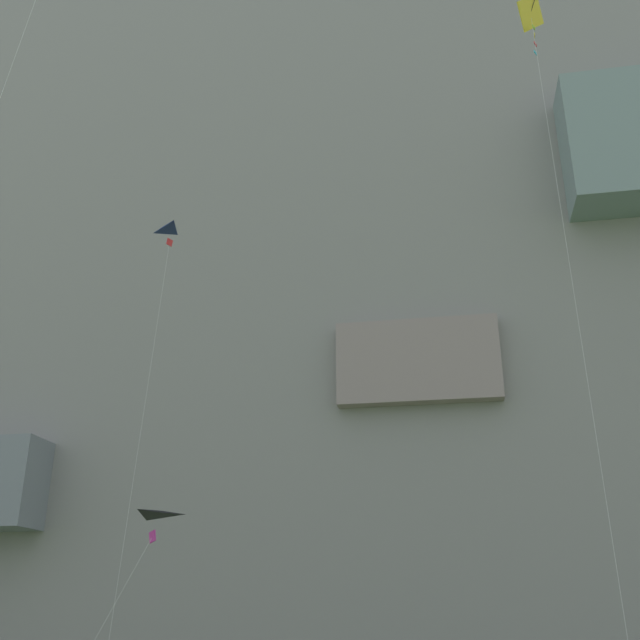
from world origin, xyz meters
name	(u,v)px	position (x,y,z in m)	size (l,w,h in m)	color
cliff_face	(418,243)	(0.02, 63.65, 34.92)	(180.00, 33.94, 69.89)	gray
kite_delta_mid_right	(175,251)	(-12.98, 38.24, 22.35)	(1.83, 4.74, 23.08)	navy
kite_delta_upper_mid	(145,536)	(-11.34, 33.56, 6.23)	(3.12, 2.72, 6.47)	black
kite_diamond_low_center	(532,22)	(7.17, 33.00, 30.81)	(1.55, 5.81, 32.72)	yellow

